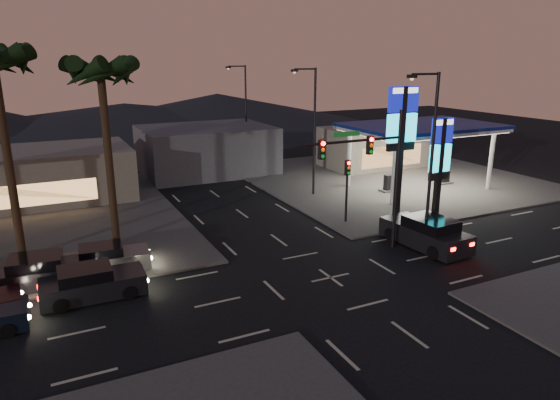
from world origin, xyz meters
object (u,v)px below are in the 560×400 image
pylon_sign_short (440,154)px  traffic_signal_mast (373,163)px  car_lane_b_mid (43,272)px  pylon_sign_tall (402,128)px  car_lane_b_front (106,259)px  gas_station (422,129)px  suv_station (426,233)px  car_lane_a_front (92,284)px

pylon_sign_short → traffic_signal_mast: 7.69m
traffic_signal_mast → car_lane_b_mid: 17.71m
pylon_sign_tall → car_lane_b_mid: pylon_sign_tall is taller
car_lane_b_front → car_lane_b_mid: size_ratio=0.88×
pylon_sign_short → car_lane_b_front: size_ratio=1.57×
gas_station → pylon_sign_tall: 10.01m
pylon_sign_short → car_lane_b_mid: (-24.05, 0.81, -3.92)m
suv_station → car_lane_a_front: bearing=174.6°
gas_station → car_lane_a_front: bearing=-161.6°
car_lane_b_front → pylon_sign_short: bearing=-3.7°
pylon_sign_short → traffic_signal_mast: size_ratio=0.88×
car_lane_a_front → suv_station: (18.35, -1.75, 0.14)m
gas_station → suv_station: 14.47m
gas_station → suv_station: bearing=-129.0°
gas_station → traffic_signal_mast: bearing=-140.7°
traffic_signal_mast → car_lane_a_front: size_ratio=1.68×
pylon_sign_tall → car_lane_b_mid: 22.28m
gas_station → traffic_signal_mast: (-12.24, -10.01, 0.15)m
pylon_sign_short → suv_station: pylon_sign_short is taller
gas_station → car_lane_b_front: gas_station is taller
car_lane_b_mid → car_lane_b_front: bearing=10.6°
pylon_sign_tall → car_lane_b_front: (-18.53, 0.38, -5.74)m
car_lane_a_front → suv_station: bearing=-5.4°
pylon_sign_tall → car_lane_b_front: 19.40m
gas_station → car_lane_b_mid: size_ratio=2.42×
pylon_sign_short → gas_station: bearing=56.3°
car_lane_b_mid → suv_station: size_ratio=0.89×
pylon_sign_tall → car_lane_b_mid: (-21.55, -0.19, -5.65)m
traffic_signal_mast → suv_station: size_ratio=1.42×
gas_station → pylon_sign_short: (-5.00, -7.50, -0.42)m
pylon_sign_tall → traffic_signal_mast: bearing=-143.5°
pylon_sign_tall → suv_station: pylon_sign_tall is taller
car_lane_a_front → car_lane_b_front: car_lane_a_front is taller
car_lane_b_front → suv_station: 17.93m
pylon_sign_tall → car_lane_a_front: size_ratio=1.89×
traffic_signal_mast → pylon_sign_short: bearing=19.1°
pylon_sign_tall → suv_station: size_ratio=1.60×
pylon_sign_tall → suv_station: 7.09m
gas_station → pylon_sign_tall: bearing=-139.1°
gas_station → suv_station: gas_station is taller
pylon_sign_short → car_lane_a_front: (-22.05, -1.51, -3.94)m
pylon_sign_tall → traffic_signal_mast: 6.02m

